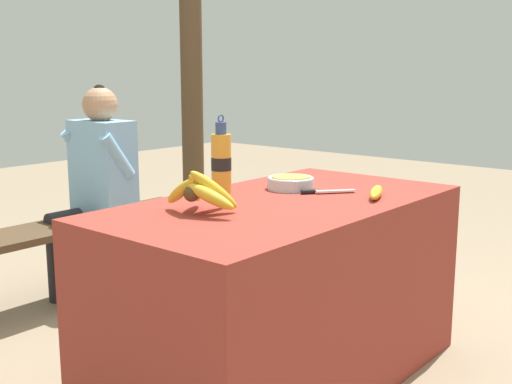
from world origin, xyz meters
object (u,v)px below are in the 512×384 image
Objects in this scene: knife at (321,191)px; seated_vendor at (96,177)px; wooden_bench at (51,239)px; support_post_far at (192,80)px; water_bottle at (221,162)px; loose_banana_front at (376,192)px; serving_bowl at (291,182)px; banana_bunch_ripe at (202,191)px.

knife is 1.37m from seated_vendor.
support_post_far reaches higher than wooden_bench.
water_bottle is at bearing -130.85° from support_post_far.
seated_vendor reaches higher than loose_banana_front.
serving_bowl is at bearing -33.33° from water_bottle.
knife is (-0.00, -0.15, -0.02)m from serving_bowl.
water_bottle is 1.68× the size of knife.
seated_vendor is (0.27, -0.03, 0.29)m from wooden_bench.
knife is (0.24, -0.31, -0.11)m from water_bottle.
loose_banana_front is at bearing -115.20° from support_post_far.
loose_banana_front is at bearing -75.70° from wooden_bench.
seated_vendor is (0.48, 1.26, -0.15)m from banana_bunch_ripe.
water_bottle is at bearing 120.57° from loose_banana_front.
loose_banana_front is 1.15× the size of knife.
loose_banana_front is 0.22m from knife.
banana_bunch_ripe is 0.18× the size of wooden_bench.
water_bottle is 0.61m from loose_banana_front.
serving_bowl is 0.90× the size of loose_banana_front.
water_bottle is at bearing 146.67° from serving_bowl.
wooden_bench is at bearing -166.58° from support_post_far.
water_bottle is at bearing -84.61° from wooden_bench.
wooden_bench is at bearing 80.78° from banana_bunch_ripe.
banana_bunch_ripe is 1.03× the size of water_bottle.
wooden_bench is at bearing 95.39° from water_bottle.
seated_vendor reaches higher than banana_bunch_ripe.
banana_bunch_ripe is 2.24m from support_post_far.
wooden_bench is at bearing -7.52° from seated_vendor.
water_bottle reaches higher than knife.
support_post_far reaches higher than water_bottle.
support_post_far is (1.05, 0.35, 0.48)m from seated_vendor.
wooden_bench is (0.21, 1.29, -0.44)m from banana_bunch_ripe.
knife is 0.17× the size of seated_vendor.
serving_bowl reaches higher than knife.
water_bottle reaches higher than banana_bunch_ripe.
loose_banana_front is at bearing -79.85° from serving_bowl.
water_bottle is 0.14× the size of support_post_far.
water_bottle is at bearing 32.92° from banana_bunch_ripe.
seated_vendor is at bearing -6.87° from wooden_bench.
banana_bunch_ripe is 0.14× the size of support_post_far.
serving_bowl is at bearing 92.92° from seated_vendor.
support_post_far reaches higher than banana_bunch_ripe.
loose_banana_front is at bearing -27.19° from banana_bunch_ripe.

